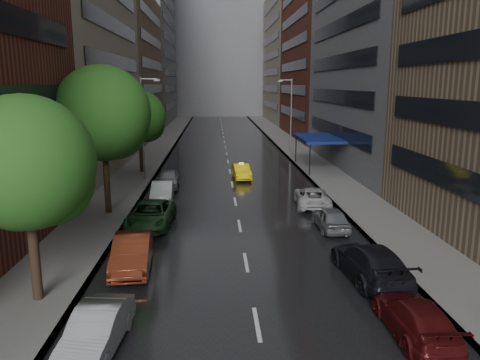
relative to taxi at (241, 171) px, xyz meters
name	(u,v)px	position (x,y,z in m)	size (l,w,h in m)	color
road	(226,149)	(-0.94, 19.58, -0.67)	(14.00, 140.00, 0.01)	black
sidewalk_left	(158,149)	(-9.94, 19.58, -0.60)	(4.00, 140.00, 0.15)	gray
sidewalk_right	(293,148)	(8.06, 19.58, -0.60)	(4.00, 140.00, 0.15)	gray
buildings_left	(118,30)	(-15.94, 28.36, 15.31)	(8.00, 108.00, 38.00)	maroon
buildings_right	(330,37)	(14.06, 26.28, 14.36)	(8.05, 109.10, 36.00)	#937A5B
building_far	(219,55)	(-0.94, 87.58, 15.33)	(40.00, 14.00, 32.00)	slate
tree_near	(26,163)	(-9.54, -24.18, 4.98)	(5.18, 5.18, 8.26)	#382619
tree_mid	(103,113)	(-9.54, -11.41, 6.03)	(6.14, 6.14, 9.79)	#382619
tree_far	(140,117)	(-9.54, 3.40, 4.77)	(4.99, 4.99, 7.96)	#382619
taxi	(241,171)	(0.00, 0.00, 0.00)	(1.43, 4.09, 1.35)	yellow
parked_cars_left	(150,216)	(-6.34, -14.57, 0.08)	(2.82, 28.81, 1.59)	gray
parked_cars_right	(347,236)	(4.46, -18.90, 0.05)	(2.78, 22.26, 1.60)	#4E0F10
street_lamp_left	(143,126)	(-8.66, -0.42, 4.22)	(1.74, 0.22, 9.00)	gray
street_lamp_right	(290,114)	(6.78, 14.58, 4.22)	(1.74, 0.22, 9.00)	gray
awning	(318,138)	(8.04, 4.58, 2.46)	(4.00, 8.00, 3.12)	navy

